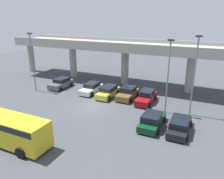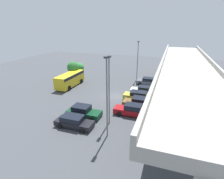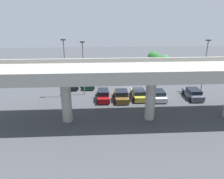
% 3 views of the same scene
% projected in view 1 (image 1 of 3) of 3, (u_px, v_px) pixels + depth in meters
% --- Properties ---
extents(ground_plane, '(89.75, 89.75, 0.00)m').
position_uv_depth(ground_plane, '(92.00, 107.00, 28.14)').
color(ground_plane, '#424449').
extents(highway_overpass, '(43.14, 7.07, 7.28)m').
position_uv_depth(highway_overpass, '(125.00, 49.00, 35.69)').
color(highway_overpass, '#9E9B93').
rests_on(highway_overpass, ground_plane).
extents(parked_car_0, '(2.18, 4.52, 1.56)m').
position_uv_depth(parked_car_0, '(61.00, 83.00, 35.24)').
color(parked_car_0, '#515660').
rests_on(parked_car_0, ground_plane).
extents(parked_car_1, '(2.09, 4.54, 1.47)m').
position_uv_depth(parked_car_1, '(91.00, 88.00, 32.99)').
color(parked_car_1, silver).
rests_on(parked_car_1, ground_plane).
extents(parked_car_2, '(2.13, 4.68, 1.51)m').
position_uv_depth(parked_car_2, '(108.00, 92.00, 31.37)').
color(parked_car_2, gold).
rests_on(parked_car_2, ground_plane).
extents(parked_car_3, '(2.25, 4.54, 1.63)m').
position_uv_depth(parked_car_3, '(128.00, 93.00, 30.74)').
color(parked_car_3, brown).
rests_on(parked_car_3, ground_plane).
extents(parked_car_4, '(2.03, 4.84, 1.65)m').
position_uv_depth(parked_car_4, '(146.00, 97.00, 29.27)').
color(parked_car_4, maroon).
rests_on(parked_car_4, ground_plane).
extents(parked_car_5, '(2.18, 4.78, 1.56)m').
position_uv_depth(parked_car_5, '(152.00, 120.00, 22.90)').
color(parked_car_5, '#0C381E').
rests_on(parked_car_5, ground_plane).
extents(parked_car_6, '(2.09, 4.86, 1.48)m').
position_uv_depth(parked_car_6, '(180.00, 125.00, 21.88)').
color(parked_car_6, black).
rests_on(parked_car_6, ground_plane).
extents(shuttle_bus, '(7.86, 2.73, 2.68)m').
position_uv_depth(shuttle_bus, '(9.00, 128.00, 19.54)').
color(shuttle_bus, gold).
rests_on(shuttle_bus, ground_plane).
extents(lamp_post_near_aisle, '(0.70, 0.35, 8.73)m').
position_uv_depth(lamp_post_near_aisle, '(168.00, 72.00, 24.71)').
color(lamp_post_near_aisle, slate).
rests_on(lamp_post_near_aisle, ground_plane).
extents(lamp_post_mid_lot, '(0.70, 0.35, 8.78)m').
position_uv_depth(lamp_post_mid_lot, '(32.00, 58.00, 32.41)').
color(lamp_post_mid_lot, slate).
rests_on(lamp_post_mid_lot, ground_plane).
extents(lamp_post_by_overpass, '(0.70, 0.35, 9.19)m').
position_uv_depth(lamp_post_by_overpass, '(195.00, 71.00, 24.17)').
color(lamp_post_by_overpass, slate).
rests_on(lamp_post_by_overpass, ground_plane).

